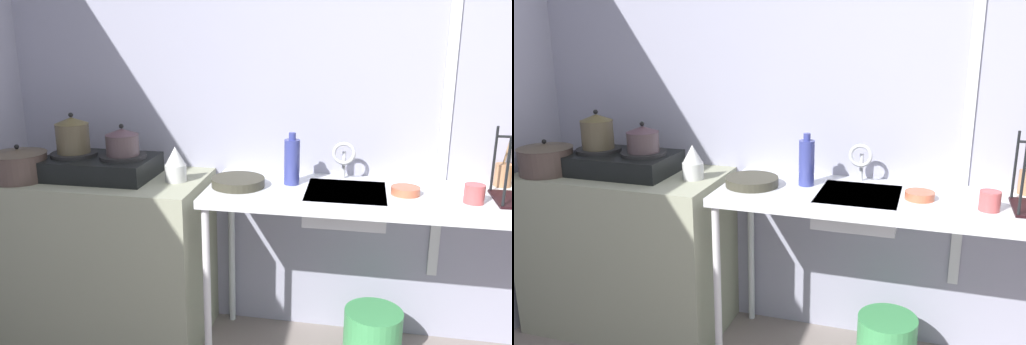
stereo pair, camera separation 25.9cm
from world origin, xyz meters
The scene contains 16 objects.
wall_back centered at (0.00, 1.87, 1.24)m, with size 5.30×0.10×2.47m, color #9494A8.
wall_metal_strip centered at (0.07, 1.82, 1.36)m, with size 0.05×0.01×1.98m, color silver.
counter_concrete centered at (-1.65, 1.54, 0.45)m, with size 1.08×0.57×0.90m, color gray.
counter_sink centered at (-0.19, 1.54, 0.83)m, with size 1.73×0.57×0.90m.
stove centered at (-1.65, 1.54, 0.96)m, with size 0.57×0.36×0.12m.
pot_on_left_burner centered at (-1.79, 1.54, 1.11)m, with size 0.17×0.17×0.21m.
pot_on_right_burner centered at (-1.52, 1.54, 1.09)m, with size 0.17×0.17×0.16m.
pot_beside_stove centered at (-2.02, 1.40, 0.98)m, with size 0.28×0.28×0.18m.
percolator centered at (-1.24, 1.54, 0.98)m, with size 0.11×0.11×0.18m.
sink_basin centered at (-0.39, 1.53, 0.83)m, with size 0.37×0.38×0.13m, color silver.
faucet centered at (-0.42, 1.71, 1.03)m, with size 0.12×0.07×0.20m.
frying_pan centered at (-0.91, 1.51, 0.92)m, with size 0.26×0.26×0.04m, color #343226.
cup_by_rack centered at (0.17, 1.47, 0.94)m, with size 0.09×0.09×0.09m, color #AF4A4A.
small_bowl_on_drainboard centered at (-0.12, 1.53, 0.92)m, with size 0.13×0.13×0.04m, color #B75A3D.
bottle_by_sink centered at (-0.66, 1.60, 1.01)m, with size 0.08×0.08×0.26m.
bucket_on_floor centered at (-0.23, 1.56, 0.13)m, with size 0.29×0.29×0.26m, color #3F9352.
Camera 2 is at (-0.09, -0.85, 1.65)m, focal length 37.50 mm.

